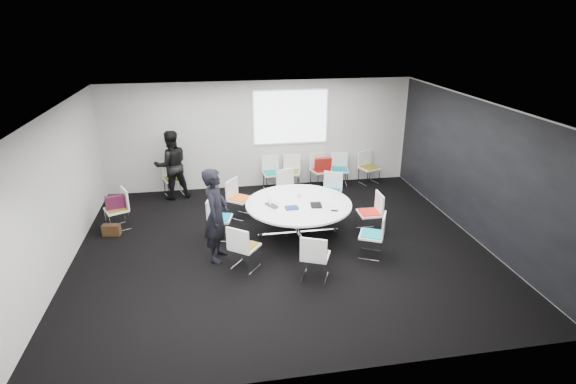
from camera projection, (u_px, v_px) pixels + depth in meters
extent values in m
cube|color=black|center=(282.00, 247.00, 9.04)|extent=(8.00, 7.00, 0.04)
cube|color=white|center=(281.00, 106.00, 7.99)|extent=(8.00, 7.00, 0.04)
cube|color=#B5B0AB|center=(260.00, 135.00, 11.74)|extent=(8.00, 0.04, 2.80)
cube|color=#B5B0AB|center=(328.00, 283.00, 5.29)|extent=(8.00, 0.04, 2.80)
cube|color=#B5B0AB|center=(55.00, 194.00, 7.88)|extent=(0.04, 7.00, 2.80)
cube|color=#B5B0AB|center=(476.00, 169.00, 9.15)|extent=(0.04, 7.00, 2.80)
cube|color=black|center=(474.00, 169.00, 9.15)|extent=(0.01, 6.94, 2.74)
cube|color=silver|center=(298.00, 233.00, 9.48)|extent=(0.90, 0.90, 0.08)
cylinder|color=silver|center=(298.00, 219.00, 9.36)|extent=(0.10, 0.10, 0.65)
cylinder|color=white|center=(299.00, 204.00, 9.23)|extent=(2.18, 2.18, 0.04)
cube|color=white|center=(291.00, 117.00, 11.64)|extent=(1.90, 0.03, 1.35)
cube|color=silver|center=(368.00, 223.00, 9.53)|extent=(0.43, 0.43, 0.42)
cube|color=white|center=(369.00, 213.00, 9.44)|extent=(0.45, 0.47, 0.04)
cube|color=red|center=(369.00, 212.00, 9.43)|extent=(0.39, 0.41, 0.03)
cube|color=white|center=(379.00, 203.00, 9.39)|extent=(0.04, 0.46, 0.42)
cube|color=silver|center=(330.00, 201.00, 10.65)|extent=(0.58, 0.58, 0.42)
cube|color=white|center=(330.00, 192.00, 10.56)|extent=(0.62, 0.61, 0.04)
cube|color=#086380|center=(330.00, 191.00, 10.55)|extent=(0.54, 0.53, 0.03)
cube|color=white|center=(333.00, 180.00, 10.66)|extent=(0.41, 0.27, 0.42)
cube|color=silver|center=(289.00, 198.00, 10.84)|extent=(0.52, 0.52, 0.42)
cube|color=white|center=(289.00, 189.00, 10.76)|extent=(0.56, 0.55, 0.04)
cube|color=#676D17|center=(289.00, 188.00, 10.75)|extent=(0.49, 0.47, 0.03)
cube|color=white|center=(285.00, 177.00, 10.85)|extent=(0.45, 0.16, 0.42)
cube|color=silver|center=(240.00, 208.00, 10.25)|extent=(0.59, 0.59, 0.42)
cube|color=white|center=(240.00, 199.00, 10.17)|extent=(0.63, 0.63, 0.04)
cube|color=orange|center=(240.00, 198.00, 10.15)|extent=(0.54, 0.55, 0.03)
cube|color=white|center=(232.00, 188.00, 10.17)|extent=(0.31, 0.39, 0.42)
cube|color=silver|center=(221.00, 229.00, 9.29)|extent=(0.51, 0.51, 0.42)
cube|color=white|center=(220.00, 219.00, 9.21)|extent=(0.54, 0.55, 0.04)
cube|color=#086982|center=(220.00, 217.00, 9.20)|extent=(0.47, 0.48, 0.03)
cube|color=white|center=(210.00, 208.00, 9.14)|extent=(0.15, 0.46, 0.42)
cube|color=silver|center=(245.00, 258.00, 8.18)|extent=(0.59, 0.59, 0.42)
cube|color=white|center=(245.00, 247.00, 8.10)|extent=(0.63, 0.63, 0.04)
cube|color=brown|center=(245.00, 245.00, 8.09)|extent=(0.55, 0.54, 0.03)
cube|color=white|center=(238.00, 240.00, 7.84)|extent=(0.39, 0.31, 0.42)
cube|color=silver|center=(315.00, 267.00, 7.87)|extent=(0.55, 0.55, 0.42)
cube|color=white|center=(315.00, 256.00, 7.79)|extent=(0.60, 0.59, 0.04)
cube|color=red|center=(315.00, 254.00, 7.78)|extent=(0.52, 0.51, 0.03)
cube|color=white|center=(313.00, 250.00, 7.51)|extent=(0.44, 0.22, 0.42)
cube|color=silver|center=(371.00, 246.00, 8.60)|extent=(0.56, 0.56, 0.42)
cube|color=white|center=(371.00, 235.00, 8.52)|extent=(0.60, 0.61, 0.04)
cube|color=#0D8487|center=(372.00, 234.00, 8.50)|extent=(0.52, 0.53, 0.03)
cube|color=white|center=(384.00, 226.00, 8.38)|extent=(0.24, 0.43, 0.42)
cube|color=silver|center=(272.00, 182.00, 11.87)|extent=(0.46, 0.46, 0.42)
cube|color=white|center=(272.00, 174.00, 11.78)|extent=(0.50, 0.48, 0.04)
cube|color=#097B71|center=(272.00, 173.00, 11.77)|extent=(0.43, 0.42, 0.03)
cube|color=white|center=(270.00, 163.00, 11.88)|extent=(0.46, 0.08, 0.42)
cube|color=silver|center=(291.00, 181.00, 11.96)|extent=(0.52, 0.52, 0.42)
cube|color=white|center=(291.00, 172.00, 11.87)|extent=(0.56, 0.55, 0.04)
cube|color=olive|center=(291.00, 171.00, 11.86)|extent=(0.49, 0.47, 0.03)
cube|color=white|center=(292.00, 162.00, 11.98)|extent=(0.45, 0.16, 0.42)
cube|color=silver|center=(321.00, 179.00, 12.09)|extent=(0.52, 0.52, 0.42)
cube|color=white|center=(321.00, 171.00, 12.00)|extent=(0.56, 0.55, 0.04)
cube|color=red|center=(321.00, 170.00, 11.99)|extent=(0.49, 0.47, 0.03)
cube|color=white|center=(317.00, 160.00, 12.09)|extent=(0.45, 0.16, 0.42)
cube|color=silver|center=(339.00, 178.00, 12.14)|extent=(0.49, 0.49, 0.42)
cube|color=white|center=(339.00, 170.00, 12.06)|extent=(0.53, 0.51, 0.04)
cube|color=#097381|center=(340.00, 169.00, 12.05)|extent=(0.46, 0.44, 0.03)
cube|color=white|center=(339.00, 160.00, 12.17)|extent=(0.46, 0.12, 0.42)
cube|color=silver|center=(369.00, 176.00, 12.29)|extent=(0.53, 0.53, 0.42)
cube|color=white|center=(369.00, 168.00, 12.20)|extent=(0.58, 0.57, 0.04)
cube|color=brown|center=(369.00, 167.00, 12.19)|extent=(0.50, 0.49, 0.03)
cube|color=white|center=(365.00, 158.00, 12.29)|extent=(0.45, 0.18, 0.42)
cube|color=silver|center=(118.00, 219.00, 9.70)|extent=(0.56, 0.56, 0.42)
cube|color=white|center=(116.00, 210.00, 9.62)|extent=(0.59, 0.60, 0.04)
cube|color=olive|center=(116.00, 208.00, 9.61)|extent=(0.51, 0.52, 0.03)
cube|color=white|center=(125.00, 198.00, 9.64)|extent=(0.22, 0.43, 0.42)
cube|color=silver|center=(174.00, 188.00, 11.48)|extent=(0.53, 0.53, 0.42)
cube|color=white|center=(173.00, 179.00, 11.39)|extent=(0.58, 0.57, 0.04)
cube|color=#616916|center=(173.00, 178.00, 11.38)|extent=(0.50, 0.49, 0.03)
cube|color=white|center=(170.00, 168.00, 11.48)|extent=(0.45, 0.18, 0.42)
imported|color=black|center=(216.00, 215.00, 8.26)|extent=(0.60, 0.75, 1.80)
imported|color=black|center=(171.00, 165.00, 11.10)|extent=(0.99, 0.86, 1.74)
imported|color=#333338|center=(274.00, 205.00, 9.10)|extent=(0.36, 0.40, 0.03)
cube|color=silver|center=(269.00, 197.00, 9.16)|extent=(0.02, 0.30, 0.22)
cube|color=black|center=(316.00, 205.00, 9.09)|extent=(0.25, 0.32, 0.02)
cube|color=navy|center=(292.00, 208.00, 8.97)|extent=(0.27, 0.21, 0.03)
cube|color=silver|center=(323.00, 196.00, 9.55)|extent=(0.35, 0.30, 0.00)
cube|color=white|center=(334.00, 202.00, 9.28)|extent=(0.33, 0.26, 0.00)
cylinder|color=white|center=(299.00, 196.00, 9.48)|extent=(0.08, 0.08, 0.09)
cube|color=black|center=(334.00, 211.00, 8.86)|extent=(0.15, 0.11, 0.01)
cube|color=#4A132D|center=(115.00, 202.00, 9.55)|extent=(0.42, 0.24, 0.28)
cube|color=#342110|center=(111.00, 230.00, 9.44)|extent=(0.38, 0.21, 0.24)
cube|color=maroon|center=(323.00, 164.00, 11.71)|extent=(0.44, 0.17, 0.36)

